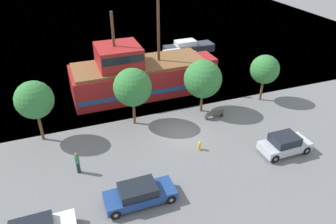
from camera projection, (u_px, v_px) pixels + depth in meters
The scene contains 14 objects.
ground_plane at pixel (182, 134), 28.41m from camera, with size 160.00×160.00×0.00m, color slate.
water_surface at pixel (96, 14), 63.85m from camera, with size 80.00×80.00×0.00m, color #38667F.
pirate_ship at pixel (139, 75), 34.23m from camera, with size 15.39×5.37×9.70m.
moored_boat_dockside at pixel (188, 47), 45.45m from camera, with size 6.96×2.21×1.66m.
moored_boat_outer at pixel (176, 58), 42.16m from camera, with size 5.96×2.49×1.54m.
parked_car_curb_front at pixel (284, 144), 25.82m from camera, with size 3.96×1.92×1.56m.
parked_car_curb_mid at pixel (139, 194), 21.27m from camera, with size 4.64×1.91×1.40m.
fire_hydrant at pixel (199, 145), 26.28m from camera, with size 0.42×0.25×0.76m.
bench_promenade_east at pixel (215, 114), 30.42m from camera, with size 1.76×0.45×0.85m.
pedestrian_walking_near at pixel (77, 162), 23.66m from camera, with size 0.32×0.32×1.79m.
tree_row_east at pixel (34, 100), 25.81m from camera, with size 3.05×3.05×5.31m.
tree_row_mideast at pixel (133, 87), 28.04m from camera, with size 3.33×3.33×5.31m.
tree_row_midwest at pixel (203, 79), 30.08m from camera, with size 3.53×3.53×5.15m.
tree_row_west at pixel (265, 69), 32.04m from camera, with size 2.84×2.84×4.79m.
Camera 1 is at (-9.31, -21.55, 16.15)m, focal length 35.00 mm.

